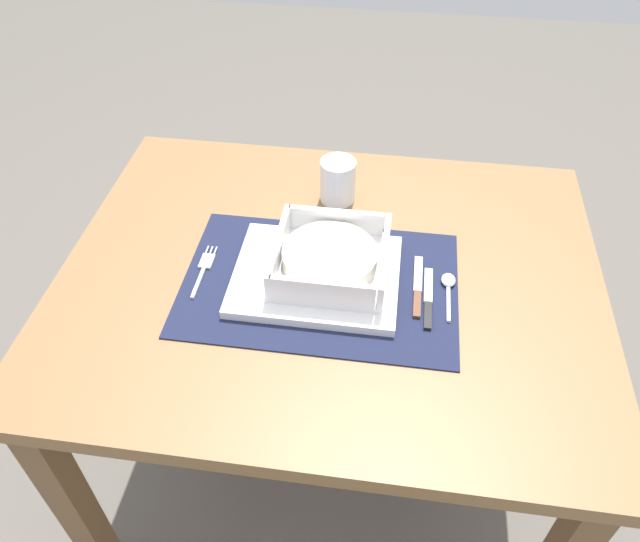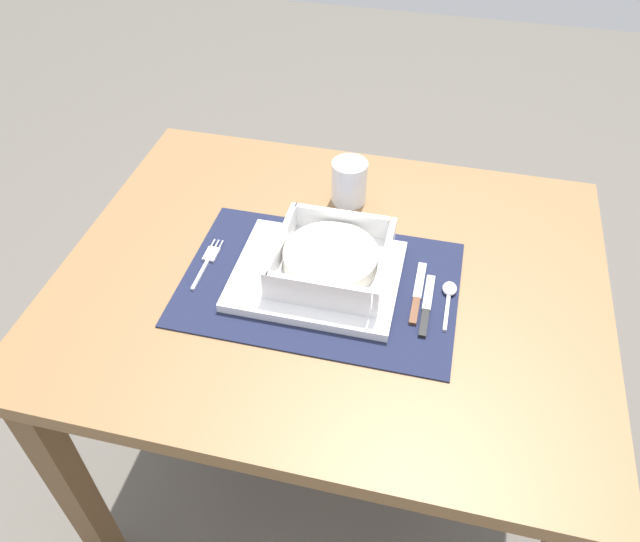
{
  "view_description": "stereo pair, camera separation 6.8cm",
  "coord_description": "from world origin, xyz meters",
  "views": [
    {
      "loc": [
        0.09,
        -0.76,
        1.45
      ],
      "look_at": [
        -0.01,
        -0.03,
        0.74
      ],
      "focal_mm": 34.65,
      "sensor_mm": 36.0,
      "label": 1
    },
    {
      "loc": [
        0.16,
        -0.74,
        1.45
      ],
      "look_at": [
        -0.01,
        -0.03,
        0.74
      ],
      "focal_mm": 34.65,
      "sensor_mm": 36.0,
      "label": 2
    }
  ],
  "objects": [
    {
      "name": "butter_knife",
      "position": [
        0.17,
        -0.05,
        0.71
      ],
      "size": [
        0.01,
        0.14,
        0.01
      ],
      "rotation": [
        0.0,
        0.0,
        0.03
      ],
      "color": "black",
      "rests_on": "placemat"
    },
    {
      "name": "bread_knife",
      "position": [
        0.15,
        -0.03,
        0.71
      ],
      "size": [
        0.01,
        0.14,
        0.01
      ],
      "rotation": [
        0.0,
        0.0,
        0.07
      ],
      "color": "#59331E",
      "rests_on": "placemat"
    },
    {
      "name": "serving_plate",
      "position": [
        -0.02,
        -0.02,
        0.72
      ],
      "size": [
        0.28,
        0.22,
        0.02
      ],
      "primitive_type": "cube",
      "color": "white",
      "rests_on": "placemat"
    },
    {
      "name": "spoon",
      "position": [
        0.2,
        -0.01,
        0.72
      ],
      "size": [
        0.02,
        0.11,
        0.01
      ],
      "rotation": [
        0.0,
        0.0,
        -0.04
      ],
      "color": "silver",
      "rests_on": "placemat"
    },
    {
      "name": "drinking_glass",
      "position": [
        -0.01,
        0.21,
        0.75
      ],
      "size": [
        0.07,
        0.07,
        0.09
      ],
      "color": "white",
      "rests_on": "dining_table"
    },
    {
      "name": "fork",
      "position": [
        -0.22,
        -0.02,
        0.71
      ],
      "size": [
        0.02,
        0.13,
        0.0
      ],
      "rotation": [
        0.0,
        0.0,
        -0.06
      ],
      "color": "silver",
      "rests_on": "placemat"
    },
    {
      "name": "porridge_bowl",
      "position": [
        0.0,
        -0.01,
        0.75
      ],
      "size": [
        0.19,
        0.19,
        0.05
      ],
      "color": "white",
      "rests_on": "serving_plate"
    },
    {
      "name": "placemat",
      "position": [
        -0.01,
        -0.03,
        0.71
      ],
      "size": [
        0.46,
        0.31,
        0.0
      ],
      "primitive_type": "cube",
      "color": "#191E38",
      "rests_on": "dining_table"
    },
    {
      "name": "ground_plane",
      "position": [
        0.0,
        0.0,
        0.0
      ],
      "size": [
        6.0,
        6.0,
        0.0
      ],
      "primitive_type": "plane",
      "color": "#59544C"
    },
    {
      "name": "dining_table",
      "position": [
        0.0,
        0.0,
        0.61
      ],
      "size": [
        0.93,
        0.75,
        0.71
      ],
      "color": "brown",
      "rests_on": "ground"
    }
  ]
}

